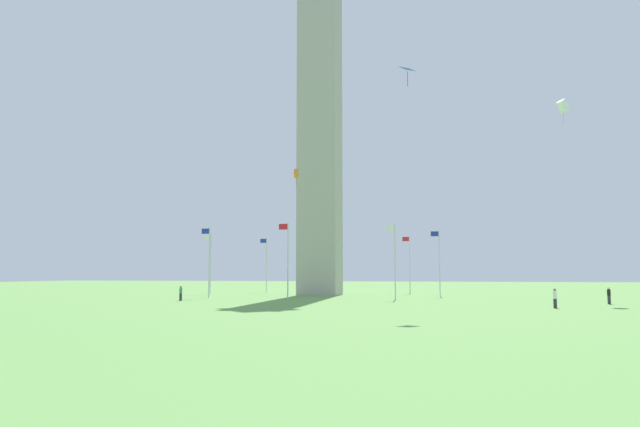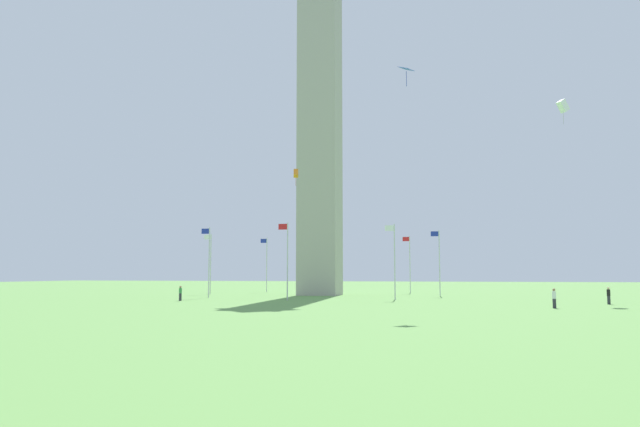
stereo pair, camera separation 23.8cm
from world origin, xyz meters
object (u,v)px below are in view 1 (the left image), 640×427
at_px(flagpole_ne, 209,259).
at_px(flagpole_s, 439,260).
at_px(kite_orange_box, 296,173).
at_px(person_white_shirt, 555,298).
at_px(flagpole_nw, 266,262).
at_px(flagpole_n, 210,261).
at_px(flagpole_w, 341,263).
at_px(kite_blue_diamond, 407,70).
at_px(person_black_shirt, 609,296).
at_px(kite_white_box, 563,106).
at_px(flagpole_se, 394,258).
at_px(flagpole_e, 287,258).
at_px(flagpole_sw, 409,262).
at_px(person_green_shirt, 181,293).
at_px(obelisk_monument, 320,120).

distance_m(flagpole_ne, flagpole_s, 29.35).
bearing_deg(kite_orange_box, person_white_shirt, 153.61).
relative_size(flagpole_s, kite_orange_box, 4.13).
bearing_deg(flagpole_nw, flagpole_s, 157.50).
xyz_separation_m(flagpole_n, flagpole_nw, (-4.65, -11.23, 0.00)).
distance_m(flagpole_n, flagpole_w, 22.46).
distance_m(flagpole_nw, kite_blue_diamond, 50.65).
xyz_separation_m(flagpole_w, person_black_shirt, (-32.14, 32.71, -3.82)).
xyz_separation_m(flagpole_ne, person_white_shirt, (-37.32, 13.38, -3.81)).
height_order(kite_white_box, kite_blue_diamond, kite_white_box).
height_order(flagpole_n, person_white_shirt, flagpole_n).
xyz_separation_m(flagpole_se, kite_white_box, (-19.13, -3.55, 17.34)).
distance_m(flagpole_se, kite_orange_box, 15.25).
distance_m(flagpole_n, kite_white_box, 49.98).
xyz_separation_m(flagpole_e, person_black_shirt, (-32.14, 0.95, -3.82)).
bearing_deg(kite_white_box, flagpole_w, -37.82).
bearing_deg(person_white_shirt, flagpole_e, 39.02).
bearing_deg(flagpole_w, flagpole_sw, 157.50).
bearing_deg(flagpole_e, flagpole_nw, -67.50).
bearing_deg(person_black_shirt, flagpole_se, 40.92).
bearing_deg(flagpole_s, flagpole_sw, -67.50).
xyz_separation_m(flagpole_sw, person_white_shirt, (-14.86, 35.85, -3.81)).
xyz_separation_m(flagpole_s, kite_white_box, (-14.47, 7.68, 17.34)).
xyz_separation_m(flagpole_w, kite_blue_diamond, (-14.33, 45.59, 15.35)).
height_order(person_white_shirt, person_black_shirt, person_white_shirt).
height_order(flagpole_ne, flagpole_sw, same).
distance_m(flagpole_n, flagpole_sw, 29.35).
distance_m(flagpole_e, kite_blue_diamond, 25.14).
xyz_separation_m(flagpole_se, flagpole_sw, (-0.00, -22.46, 0.00)).
bearing_deg(kite_orange_box, person_black_shirt, 170.75).
bearing_deg(flagpole_sw, kite_white_box, 135.33).
relative_size(flagpole_s, kite_blue_diamond, 4.98).
bearing_deg(flagpole_nw, flagpole_se, 135.00).
relative_size(flagpole_w, kite_white_box, 2.92).
distance_m(flagpole_ne, kite_blue_diamond, 35.08).
xyz_separation_m(flagpole_e, flagpole_w, (-0.00, -31.77, 0.00)).
xyz_separation_m(person_green_shirt, kite_white_box, (-41.27, -11.59, 21.20)).
xyz_separation_m(flagpole_w, flagpole_nw, (11.23, 4.65, 0.00)).
height_order(flagpole_e, kite_orange_box, kite_orange_box).
bearing_deg(kite_white_box, kite_orange_box, 7.24).
height_order(obelisk_monument, flagpole_nw, obelisk_monument).
bearing_deg(flagpole_e, flagpole_ne, -22.50).
bearing_deg(kite_white_box, kite_blue_diamond, 53.97).
xyz_separation_m(flagpole_nw, kite_blue_diamond, (-25.57, 40.94, 15.35)).
relative_size(flagpole_se, person_green_shirt, 5.33).
bearing_deg(obelisk_monument, person_white_shirt, 136.61).
distance_m(flagpole_n, flagpole_s, 31.77).
height_order(obelisk_monument, flagpole_s, obelisk_monument).
bearing_deg(flagpole_n, flagpole_ne, 112.50).
relative_size(flagpole_e, kite_blue_diamond, 4.98).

